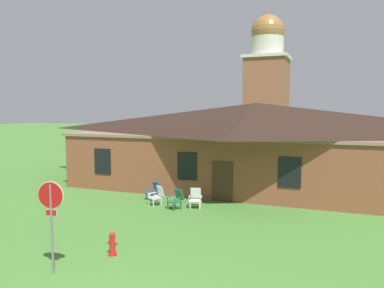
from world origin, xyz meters
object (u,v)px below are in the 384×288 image
at_px(lawn_chair_by_porch, 154,191).
at_px(lawn_chair_near_door, 157,195).
at_px(stop_sign, 51,208).
at_px(lawn_chair_middle, 195,198).
at_px(lawn_chair_left_end, 176,199).
at_px(fire_hydrant, 112,244).

height_order(lawn_chair_by_porch, lawn_chair_near_door, same).
relative_size(stop_sign, lawn_chair_by_porch, 2.88).
height_order(stop_sign, lawn_chair_middle, stop_sign).
xyz_separation_m(lawn_chair_by_porch, lawn_chair_left_end, (1.86, -1.27, 0.00)).
distance_m(lawn_chair_left_end, lawn_chair_middle, 0.97).
distance_m(lawn_chair_near_door, lawn_chair_left_end, 1.23).
height_order(stop_sign, lawn_chair_near_door, stop_sign).
bearing_deg(lawn_chair_near_door, fire_hydrant, -76.27).
distance_m(lawn_chair_middle, fire_hydrant, 6.69).
distance_m(stop_sign, lawn_chair_near_door, 8.43).
relative_size(stop_sign, lawn_chair_middle, 2.88).
relative_size(lawn_chair_by_porch, fire_hydrant, 1.21).
distance_m(stop_sign, fire_hydrant, 2.56).
height_order(lawn_chair_left_end, fire_hydrant, lawn_chair_left_end).
height_order(lawn_chair_middle, fire_hydrant, lawn_chair_middle).
xyz_separation_m(lawn_chair_by_porch, lawn_chair_middle, (2.65, -0.72, 0.00)).
bearing_deg(lawn_chair_middle, stop_sign, -98.44).
distance_m(lawn_chair_near_door, lawn_chair_middle, 2.00).
bearing_deg(lawn_chair_near_door, lawn_chair_by_porch, 125.10).
relative_size(stop_sign, lawn_chair_near_door, 2.88).
xyz_separation_m(stop_sign, lawn_chair_left_end, (0.47, 7.95, -1.46)).
bearing_deg(stop_sign, lawn_chair_left_end, 86.64).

